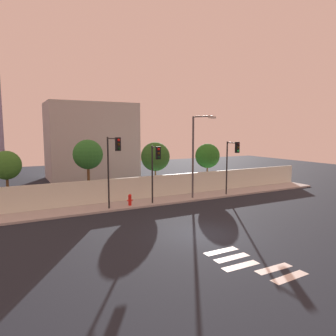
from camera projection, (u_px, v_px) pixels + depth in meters
ground_plane at (203, 235)px, 17.28m from camera, size 80.00×80.00×0.00m
sidewalk at (143, 203)px, 24.46m from camera, size 36.00×2.40×0.15m
perimeter_wall at (137, 188)px, 25.47m from camera, size 36.00×0.18×1.80m
crosswalk_marking at (250, 263)px, 13.53m from camera, size 2.83×3.89×0.01m
traffic_light_left at (113, 157)px, 21.38m from camera, size 0.46×1.84×5.12m
traffic_light_center at (155, 162)px, 22.89m from camera, size 0.50×1.82×4.43m
traffic_light_right at (232, 156)px, 26.38m from camera, size 0.35×1.62×4.62m
street_lamp_curbside at (196, 150)px, 25.32m from camera, size 0.78×2.30×6.70m
fire_hydrant at (130, 199)px, 23.34m from camera, size 0.44×0.26×0.85m
roadside_tree_leftmost at (6, 165)px, 22.22m from camera, size 2.06×2.06×4.29m
roadside_tree_midleft at (88, 155)px, 24.87m from camera, size 2.37×2.37×5.00m
roadside_tree_midright at (155, 157)px, 27.69m from camera, size 2.57×2.57×4.69m
roadside_tree_rightmost at (207, 156)px, 30.34m from camera, size 2.38×2.38×4.45m
low_building_distant at (92, 141)px, 37.32m from camera, size 10.09×6.00×8.88m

